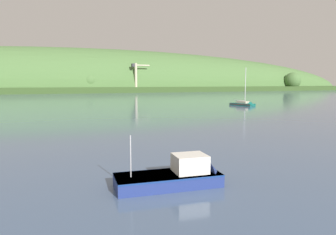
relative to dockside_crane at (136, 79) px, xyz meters
name	(u,v)px	position (x,y,z in m)	size (l,w,h in m)	color
far_shoreline_hill	(102,91)	(-13.38, 30.08, -8.58)	(592.33, 113.25, 59.17)	#314A21
dockside_crane	(136,79)	(0.00, 0.00, 0.00)	(11.94, 3.91, 18.44)	#4C4C51
sailboat_near_mooring	(245,105)	(-23.95, -122.45, -8.54)	(3.23, 7.53, 10.62)	#0F564C
fishing_boat_moored	(180,178)	(-69.88, -165.47, -8.31)	(6.44, 3.41, 3.67)	navy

